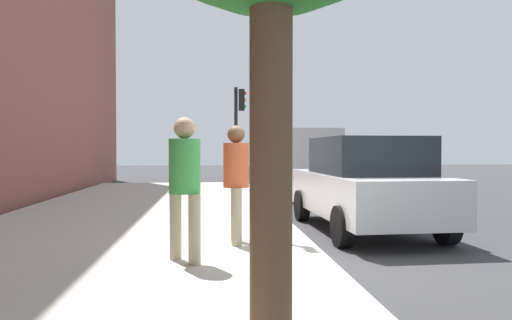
{
  "coord_description": "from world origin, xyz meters",
  "views": [
    {
      "loc": [
        -6.37,
        1.52,
        1.55
      ],
      "look_at": [
        0.77,
        0.86,
        1.39
      ],
      "focal_mm": 33.87,
      "sensor_mm": 36.0,
      "label": 1
    }
  ],
  "objects": [
    {
      "name": "parked_sedan_near",
      "position": [
        2.44,
        -1.35,
        0.89
      ],
      "size": [
        4.47,
        2.1,
        1.77
      ],
      "color": "silver",
      "rests_on": "ground_plane"
    },
    {
      "name": "parked_van_far",
      "position": [
        10.2,
        -1.35,
        1.26
      ],
      "size": [
        5.26,
        2.24,
        2.18
      ],
      "color": "silver",
      "rests_on": "ground_plane"
    },
    {
      "name": "sidewalk_slab",
      "position": [
        0.0,
        3.0,
        0.07
      ],
      "size": [
        28.0,
        6.0,
        0.15
      ],
      "primitive_type": "cube",
      "color": "#B7B2A8",
      "rests_on": "ground_plane"
    },
    {
      "name": "traffic_signal",
      "position": [
        10.8,
        0.55,
        2.58
      ],
      "size": [
        0.24,
        0.44,
        3.6
      ],
      "color": "black",
      "rests_on": "sidewalk_slab"
    },
    {
      "name": "pedestrian_bystander",
      "position": [
        -0.37,
        1.85,
        1.21
      ],
      "size": [
        0.45,
        0.4,
        1.79
      ],
      "rotation": [
        0.0,
        0.0,
        -0.88
      ],
      "color": "tan",
      "rests_on": "sidewalk_slab"
    },
    {
      "name": "pedestrian_at_meter",
      "position": [
        0.77,
        1.16,
        1.18
      ],
      "size": [
        0.53,
        0.38,
        1.75
      ],
      "rotation": [
        0.0,
        0.0,
        -1.58
      ],
      "color": "tan",
      "rests_on": "sidewalk_slab"
    },
    {
      "name": "parking_meter",
      "position": [
        0.8,
        0.46,
        1.17
      ],
      "size": [
        0.36,
        0.12,
        1.41
      ],
      "color": "gray",
      "rests_on": "sidewalk_slab"
    },
    {
      "name": "ground_plane",
      "position": [
        0.0,
        0.0,
        0.0
      ],
      "size": [
        80.0,
        80.0,
        0.0
      ],
      "primitive_type": "plane",
      "color": "#38383A",
      "rests_on": "ground"
    }
  ]
}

